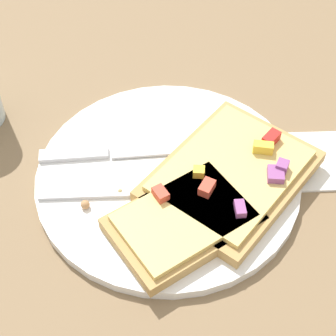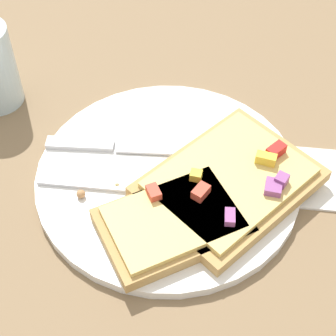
# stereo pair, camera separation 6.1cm
# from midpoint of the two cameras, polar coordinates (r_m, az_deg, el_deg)

# --- Properties ---
(ground_plane) EXTENTS (4.00, 4.00, 0.00)m
(ground_plane) POSITION_cam_midpoint_polar(r_m,az_deg,el_deg) (0.62, -2.78, -1.47)
(ground_plane) COLOR #7F6647
(plate) EXTENTS (0.29, 0.29, 0.01)m
(plate) POSITION_cam_midpoint_polar(r_m,az_deg,el_deg) (0.62, -2.80, -1.12)
(plate) COLOR white
(plate) RESTS_ON ground
(fork) EXTENTS (0.21, 0.03, 0.01)m
(fork) POSITION_cam_midpoint_polar(r_m,az_deg,el_deg) (0.60, -4.79, -2.58)
(fork) COLOR silver
(fork) RESTS_ON plate
(knife) EXTENTS (0.20, 0.03, 0.01)m
(knife) POSITION_cam_midpoint_polar(r_m,az_deg,el_deg) (0.64, -8.05, 1.49)
(knife) COLOR silver
(knife) RESTS_ON plate
(pizza_slice_main) EXTENTS (0.22, 0.22, 0.03)m
(pizza_slice_main) POSITION_cam_midpoint_polar(r_m,az_deg,el_deg) (0.60, 3.65, -0.79)
(pizza_slice_main) COLOR tan
(pizza_slice_main) RESTS_ON plate
(pizza_slice_corner) EXTENTS (0.17, 0.16, 0.03)m
(pizza_slice_corner) POSITION_cam_midpoint_polar(r_m,az_deg,el_deg) (0.56, -1.44, -5.52)
(pizza_slice_corner) COLOR tan
(pizza_slice_corner) RESTS_ON plate
(crumb_scatter) EXTENTS (0.17, 0.13, 0.01)m
(crumb_scatter) POSITION_cam_midpoint_polar(r_m,az_deg,el_deg) (0.62, -3.64, 0.30)
(crumb_scatter) COLOR #B38647
(crumb_scatter) RESTS_ON plate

